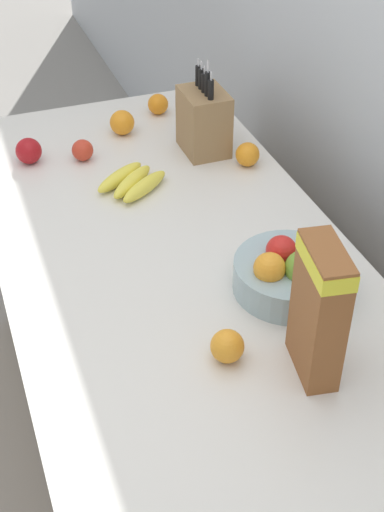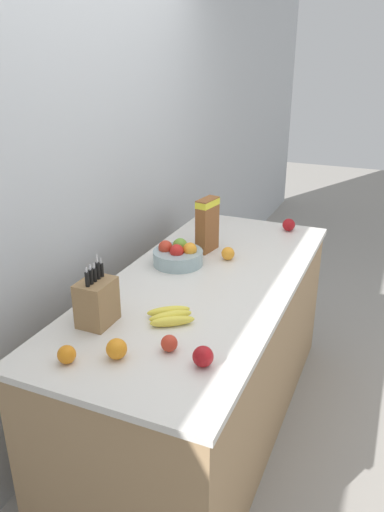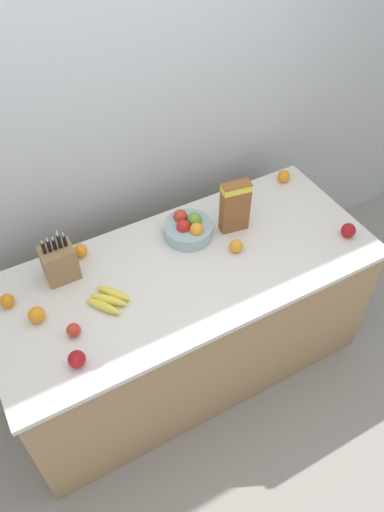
{
  "view_description": "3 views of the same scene",
  "coord_description": "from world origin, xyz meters",
  "px_view_note": "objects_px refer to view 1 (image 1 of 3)",
  "views": [
    {
      "loc": [
        1.26,
        -0.45,
        1.96
      ],
      "look_at": [
        0.04,
        -0.01,
        0.96
      ],
      "focal_mm": 50.0,
      "sensor_mm": 36.0,
      "label": 1
    },
    {
      "loc": [
        -2.09,
        -0.83,
        1.95
      ],
      "look_at": [
        -0.03,
        0.06,
        1.01
      ],
      "focal_mm": 35.0,
      "sensor_mm": 36.0,
      "label": 2
    },
    {
      "loc": [
        -0.79,
        -1.51,
        2.78
      ],
      "look_at": [
        0.04,
        0.0,
        0.95
      ],
      "focal_mm": 35.0,
      "sensor_mm": 36.0,
      "label": 3
    }
  ],
  "objects_px": {
    "knife_block": "(204,121)",
    "orange_near_bowl": "(158,104)",
    "fruit_bowl": "(291,272)",
    "orange_mid_right": "(227,346)",
    "orange_front_center": "(122,123)",
    "apple_leftmost": "(29,151)",
    "cereal_box": "(319,307)",
    "apple_rear": "(83,150)",
    "orange_by_cereal": "(248,154)",
    "banana_bunch": "(132,182)"
  },
  "relations": [
    {
      "from": "fruit_bowl",
      "to": "orange_near_bowl",
      "type": "height_order",
      "value": "fruit_bowl"
    },
    {
      "from": "orange_by_cereal",
      "to": "orange_front_center",
      "type": "bearing_deg",
      "value": -137.27
    },
    {
      "from": "orange_near_bowl",
      "to": "apple_rear",
      "type": "bearing_deg",
      "value": -54.82
    },
    {
      "from": "fruit_bowl",
      "to": "orange_near_bowl",
      "type": "distance_m",
      "value": 0.98
    },
    {
      "from": "orange_mid_right",
      "to": "apple_leftmost",
      "type": "bearing_deg",
      "value": -165.71
    },
    {
      "from": "knife_block",
      "to": "apple_rear",
      "type": "bearing_deg",
      "value": -100.91
    },
    {
      "from": "fruit_bowl",
      "to": "orange_front_center",
      "type": "bearing_deg",
      "value": -169.86
    },
    {
      "from": "apple_rear",
      "to": "orange_near_bowl",
      "type": "height_order",
      "value": "orange_near_bowl"
    },
    {
      "from": "knife_block",
      "to": "banana_bunch",
      "type": "distance_m",
      "value": 0.31
    },
    {
      "from": "knife_block",
      "to": "orange_near_bowl",
      "type": "height_order",
      "value": "knife_block"
    },
    {
      "from": "apple_leftmost",
      "to": "cereal_box",
      "type": "bearing_deg",
      "value": 20.95
    },
    {
      "from": "cereal_box",
      "to": "apple_rear",
      "type": "bearing_deg",
      "value": -156.74
    },
    {
      "from": "fruit_bowl",
      "to": "orange_front_center",
      "type": "height_order",
      "value": "fruit_bowl"
    },
    {
      "from": "apple_rear",
      "to": "fruit_bowl",
      "type": "bearing_deg",
      "value": 22.47
    },
    {
      "from": "fruit_bowl",
      "to": "orange_mid_right",
      "type": "bearing_deg",
      "value": -54.4
    },
    {
      "from": "orange_front_center",
      "to": "orange_near_bowl",
      "type": "height_order",
      "value": "orange_front_center"
    },
    {
      "from": "cereal_box",
      "to": "orange_near_bowl",
      "type": "relative_size",
      "value": 4.41
    },
    {
      "from": "fruit_bowl",
      "to": "orange_mid_right",
      "type": "xyz_separation_m",
      "value": [
        0.16,
        -0.23,
        -0.01
      ]
    },
    {
      "from": "knife_block",
      "to": "banana_bunch",
      "type": "xyz_separation_m",
      "value": [
        0.14,
        -0.27,
        -0.08
      ]
    },
    {
      "from": "apple_rear",
      "to": "orange_front_center",
      "type": "distance_m",
      "value": 0.2
    },
    {
      "from": "orange_front_center",
      "to": "apple_rear",
      "type": "bearing_deg",
      "value": -52.55
    },
    {
      "from": "fruit_bowl",
      "to": "orange_near_bowl",
      "type": "bearing_deg",
      "value": -179.65
    },
    {
      "from": "apple_rear",
      "to": "orange_mid_right",
      "type": "distance_m",
      "value": 0.93
    },
    {
      "from": "knife_block",
      "to": "apple_rear",
      "type": "height_order",
      "value": "knife_block"
    },
    {
      "from": "banana_bunch",
      "to": "orange_front_center",
      "type": "bearing_deg",
      "value": 169.06
    },
    {
      "from": "banana_bunch",
      "to": "orange_mid_right",
      "type": "bearing_deg",
      "value": -0.26
    },
    {
      "from": "orange_front_center",
      "to": "orange_by_cereal",
      "type": "relative_size",
      "value": 1.1
    },
    {
      "from": "orange_near_bowl",
      "to": "orange_front_center",
      "type": "bearing_deg",
      "value": -57.32
    },
    {
      "from": "apple_leftmost",
      "to": "orange_near_bowl",
      "type": "xyz_separation_m",
      "value": [
        -0.18,
        0.47,
        -0.0
      ]
    },
    {
      "from": "orange_near_bowl",
      "to": "cereal_box",
      "type": "bearing_deg",
      "value": -2.97
    },
    {
      "from": "apple_leftmost",
      "to": "orange_near_bowl",
      "type": "height_order",
      "value": "apple_leftmost"
    },
    {
      "from": "orange_front_center",
      "to": "orange_mid_right",
      "type": "height_order",
      "value": "orange_front_center"
    },
    {
      "from": "banana_bunch",
      "to": "orange_front_center",
      "type": "relative_size",
      "value": 2.91
    },
    {
      "from": "orange_front_center",
      "to": "banana_bunch",
      "type": "bearing_deg",
      "value": -10.94
    },
    {
      "from": "apple_rear",
      "to": "orange_near_bowl",
      "type": "distance_m",
      "value": 0.38
    },
    {
      "from": "cereal_box",
      "to": "fruit_bowl",
      "type": "bearing_deg",
      "value": 173.55
    },
    {
      "from": "knife_block",
      "to": "fruit_bowl",
      "type": "bearing_deg",
      "value": -4.0
    },
    {
      "from": "banana_bunch",
      "to": "orange_by_cereal",
      "type": "bearing_deg",
      "value": 91.14
    },
    {
      "from": "knife_block",
      "to": "apple_leftmost",
      "type": "height_order",
      "value": "knife_block"
    },
    {
      "from": "apple_rear",
      "to": "orange_by_cereal",
      "type": "bearing_deg",
      "value": 66.22
    },
    {
      "from": "knife_block",
      "to": "orange_mid_right",
      "type": "bearing_deg",
      "value": -17.74
    },
    {
      "from": "apple_rear",
      "to": "banana_bunch",
      "type": "bearing_deg",
      "value": 24.47
    },
    {
      "from": "knife_block",
      "to": "orange_front_center",
      "type": "distance_m",
      "value": 0.29
    },
    {
      "from": "orange_by_cereal",
      "to": "orange_mid_right",
      "type": "bearing_deg",
      "value": -26.62
    },
    {
      "from": "cereal_box",
      "to": "apple_leftmost",
      "type": "xyz_separation_m",
      "value": [
        -1.05,
        -0.4,
        -0.13
      ]
    },
    {
      "from": "apple_rear",
      "to": "orange_front_center",
      "type": "bearing_deg",
      "value": 127.45
    },
    {
      "from": "cereal_box",
      "to": "orange_front_center",
      "type": "xyz_separation_m",
      "value": [
        -1.13,
        -0.09,
        -0.13
      ]
    },
    {
      "from": "cereal_box",
      "to": "fruit_bowl",
      "type": "height_order",
      "value": "cereal_box"
    },
    {
      "from": "orange_by_cereal",
      "to": "orange_near_bowl",
      "type": "bearing_deg",
      "value": -160.98
    },
    {
      "from": "fruit_bowl",
      "to": "apple_rear",
      "type": "relative_size",
      "value": 4.08
    }
  ]
}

